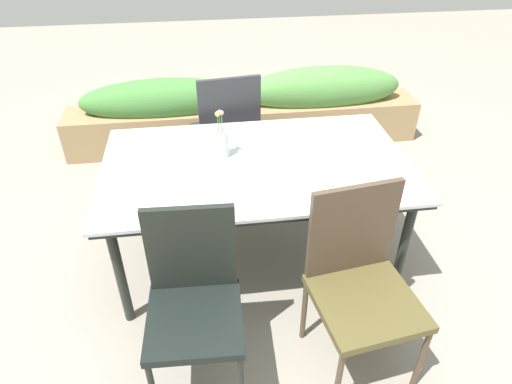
% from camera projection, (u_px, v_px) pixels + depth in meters
% --- Properties ---
extents(ground_plane, '(12.00, 12.00, 0.00)m').
position_uv_depth(ground_plane, '(262.00, 256.00, 2.96)').
color(ground_plane, gray).
extents(dining_table, '(1.75, 1.05, 0.71)m').
position_uv_depth(dining_table, '(256.00, 170.00, 2.60)').
color(dining_table, silver).
rests_on(dining_table, ground).
extents(chair_far_side, '(0.51, 0.51, 0.97)m').
position_uv_depth(chair_far_side, '(227.00, 129.00, 3.29)').
color(chair_far_side, '#242535').
rests_on(chair_far_side, ground).
extents(chair_near_right, '(0.52, 0.52, 0.95)m').
position_uv_depth(chair_near_right, '(360.00, 276.00, 2.09)').
color(chair_near_right, brown).
rests_on(chair_near_right, ground).
extents(chair_near_left, '(0.44, 0.44, 0.92)m').
position_uv_depth(chair_near_left, '(194.00, 295.00, 2.00)').
color(chair_near_left, black).
rests_on(chair_near_left, ground).
extents(flower_vase, '(0.08, 0.08, 0.29)m').
position_uv_depth(flower_vase, '(222.00, 142.00, 2.58)').
color(flower_vase, silver).
rests_on(flower_vase, dining_table).
extents(planter_box, '(3.16, 0.41, 0.69)m').
position_uv_depth(planter_box, '(246.00, 110.00, 4.05)').
color(planter_box, '#9E7F56').
rests_on(planter_box, ground).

